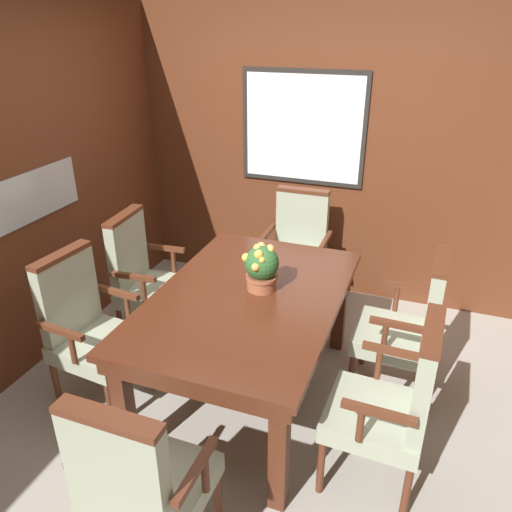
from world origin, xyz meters
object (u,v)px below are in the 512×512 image
object	(u,v)px
chair_left_far	(145,276)
chair_right_near	(394,402)
chair_head_far	(297,248)
potted_plant	(262,267)
chair_head_near	(140,483)
chair_right_far	(410,324)
chair_left_near	(88,326)
dining_table	(248,309)

from	to	relation	value
chair_left_far	chair_right_near	xyz separation A→B (m)	(1.92, -0.75, 0.00)
chair_left_far	chair_right_near	world-z (taller)	same
chair_head_far	potted_plant	distance (m)	1.19
chair_head_far	chair_head_near	distance (m)	2.50
chair_right_near	potted_plant	world-z (taller)	potted_plant
chair_right_near	chair_head_far	bearing A→B (deg)	-146.99
chair_right_far	chair_left_near	bearing A→B (deg)	-67.03
chair_right_far	chair_right_near	size ratio (longest dim) A/B	1.00
dining_table	chair_right_near	xyz separation A→B (m)	(0.95, -0.39, -0.12)
chair_right_near	chair_left_far	bearing A→B (deg)	-109.26
chair_right_far	chair_left_near	xyz separation A→B (m)	(-1.91, -0.73, 0.00)
chair_left_far	chair_right_near	distance (m)	2.06
chair_left_far	chair_left_near	xyz separation A→B (m)	(0.02, -0.71, 0.00)
dining_table	potted_plant	xyz separation A→B (m)	(0.05, 0.11, 0.25)
chair_left_far	potted_plant	xyz separation A→B (m)	(1.02, -0.25, 0.37)
chair_head_far	chair_left_near	bearing A→B (deg)	-120.54
dining_table	chair_right_far	world-z (taller)	chair_right_far
chair_right_far	chair_head_near	size ratio (longest dim) A/B	1.00
chair_left_near	chair_head_far	size ratio (longest dim) A/B	1.00
chair_left_far	potted_plant	bearing A→B (deg)	-107.89
dining_table	chair_head_far	world-z (taller)	chair_head_far
chair_left_near	chair_head_near	size ratio (longest dim) A/B	1.00
chair_right_far	chair_right_near	distance (m)	0.77
chair_left_near	chair_head_near	world-z (taller)	same
chair_left_far	chair_head_near	world-z (taller)	same
dining_table	chair_left_far	xyz separation A→B (m)	(-0.97, 0.36, -0.12)
dining_table	chair_left_far	world-z (taller)	chair_left_far
chair_left_near	chair_head_far	bearing A→B (deg)	-24.50
chair_left_far	chair_left_near	distance (m)	0.71
dining_table	chair_left_near	distance (m)	1.02
chair_right_near	chair_head_far	distance (m)	1.90
potted_plant	chair_head_far	bearing A→B (deg)	94.08
dining_table	chair_left_near	size ratio (longest dim) A/B	1.63
dining_table	chair_head_far	xyz separation A→B (m)	(-0.03, 1.24, -0.12)
chair_right_far	chair_head_near	world-z (taller)	same
chair_left_near	chair_right_far	bearing A→B (deg)	-63.44
chair_head_near	potted_plant	distance (m)	1.42
chair_left_near	chair_left_far	bearing A→B (deg)	6.98
chair_left_far	chair_head_near	size ratio (longest dim) A/B	1.00
chair_left_far	chair_head_far	world-z (taller)	same
chair_right_far	chair_left_near	world-z (taller)	same
dining_table	chair_head_near	xyz separation A→B (m)	(-0.00, -1.26, -0.12)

